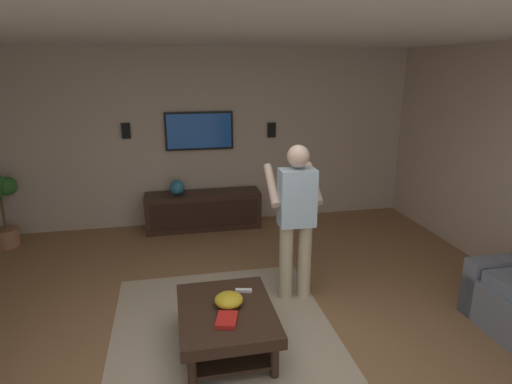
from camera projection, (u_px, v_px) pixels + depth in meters
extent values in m
plane|color=olive|center=(247.00, 365.00, 3.49)|extent=(8.30, 8.30, 0.00)
cube|color=#BCA893|center=(205.00, 138.00, 6.40)|extent=(0.10, 6.61, 2.64)
cube|color=white|center=(245.00, 14.00, 2.72)|extent=(7.12, 6.61, 0.10)
cube|color=tan|center=(224.00, 335.00, 3.87)|extent=(2.41, 2.02, 0.01)
cube|color=slate|center=(504.00, 284.00, 4.20)|extent=(0.19, 0.84, 0.58)
cube|color=#332116|center=(226.00, 314.00, 3.58)|extent=(1.00, 0.80, 0.10)
cylinder|color=#332116|center=(254.00, 304.00, 4.10)|extent=(0.07, 0.07, 0.30)
cylinder|color=#332116|center=(187.00, 312.00, 3.97)|extent=(0.07, 0.07, 0.30)
cylinder|color=#332116|center=(275.00, 361.00, 3.31)|extent=(0.07, 0.07, 0.30)
cylinder|color=#332116|center=(192.00, 373.00, 3.18)|extent=(0.07, 0.07, 0.30)
cube|color=black|center=(227.00, 339.00, 3.65)|extent=(0.88, 0.68, 0.03)
cube|color=#332116|center=(203.00, 210.00, 6.38)|extent=(0.44, 1.70, 0.55)
cube|color=black|center=(205.00, 215.00, 6.17)|extent=(0.01, 1.56, 0.39)
cube|color=black|center=(199.00, 131.00, 6.27)|extent=(0.05, 1.00, 0.56)
cube|color=blue|center=(199.00, 131.00, 6.24)|extent=(0.01, 0.94, 0.50)
cylinder|color=#C6B793|center=(304.00, 261.00, 4.41)|extent=(0.14, 0.14, 0.82)
cylinder|color=#C6B793|center=(286.00, 263.00, 4.38)|extent=(0.14, 0.14, 0.82)
cube|color=silver|center=(297.00, 198.00, 4.20)|extent=(0.23, 0.36, 0.58)
sphere|color=beige|center=(298.00, 156.00, 4.08)|extent=(0.22, 0.22, 0.22)
cylinder|color=beige|center=(313.00, 183.00, 4.38)|extent=(0.48, 0.10, 0.37)
cylinder|color=beige|center=(272.00, 185.00, 4.30)|extent=(0.48, 0.10, 0.37)
cube|color=white|center=(287.00, 188.00, 4.56)|extent=(0.04, 0.05, 0.16)
cylinder|color=#9E6B4C|center=(8.00, 238.00, 5.74)|extent=(0.30, 0.30, 0.25)
cylinder|color=brown|center=(3.00, 215.00, 5.65)|extent=(0.04, 0.04, 0.41)
sphere|color=#2D6B28|center=(7.00, 186.00, 5.66)|extent=(0.26, 0.26, 0.26)
ellipsoid|color=gold|center=(229.00, 300.00, 3.60)|extent=(0.25, 0.25, 0.11)
cube|color=white|center=(244.00, 290.00, 3.83)|extent=(0.08, 0.16, 0.02)
cube|color=red|center=(227.00, 320.00, 3.38)|extent=(0.25, 0.21, 0.04)
sphere|color=teal|center=(177.00, 187.00, 6.18)|extent=(0.22, 0.22, 0.22)
cube|color=black|center=(272.00, 130.00, 6.50)|extent=(0.06, 0.12, 0.22)
cube|color=black|center=(126.00, 131.00, 6.07)|extent=(0.06, 0.12, 0.22)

